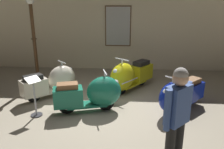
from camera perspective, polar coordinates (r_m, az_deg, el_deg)
The scene contains 9 objects.
ground_plane at distance 5.96m, azimuth -1.73°, elevation -8.98°, with size 60.00×60.00×0.00m, color gray.
showroom_back_wall at distance 9.16m, azimuth 0.50°, elevation 13.62°, with size 18.00×0.24×3.99m.
scooter_0 at distance 6.88m, azimuth -14.11°, elevation -1.62°, with size 1.48×1.46×0.99m.
scooter_1 at distance 5.80m, azimuth -4.62°, elevation -4.73°, with size 1.74×0.90×1.02m.
scooter_2 at distance 7.03m, azimuth 4.09°, elevation -0.31°, with size 1.49×1.71×1.08m.
scooter_3 at distance 5.96m, azimuth 16.01°, elevation -4.98°, with size 1.45×1.44×0.97m.
lamppost at distance 7.92m, azimuth -18.62°, elevation 8.04°, with size 0.28×0.28×2.81m.
visitor_1 at distance 3.73m, azimuth 15.69°, elevation -9.45°, with size 0.46×0.46×1.78m.
info_stanchion at distance 5.87m, azimuth -18.42°, elevation -6.01°, with size 0.37×0.39×0.98m.
Camera 1 is at (0.53, -5.27, 2.72)m, focal length 37.14 mm.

